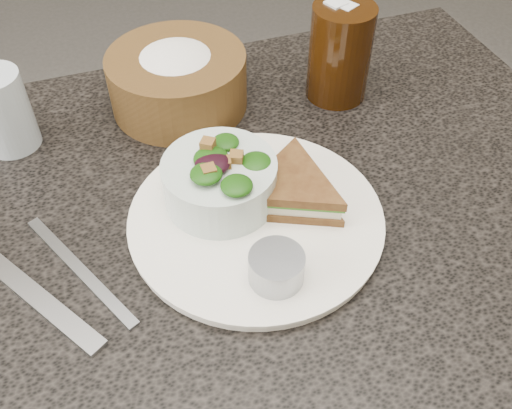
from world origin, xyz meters
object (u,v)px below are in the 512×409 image
(dressing_ramekin, at_px, (276,268))
(cola_glass, at_px, (340,49))
(dining_table, at_px, (232,375))
(salad_bowl, at_px, (219,175))
(sandwich, at_px, (291,190))
(water_glass, at_px, (3,111))
(bread_basket, at_px, (177,72))
(dinner_plate, at_px, (256,219))

(dressing_ramekin, relative_size, cola_glass, 0.39)
(dining_table, height_order, salad_bowl, salad_bowl)
(sandwich, relative_size, cola_glass, 0.98)
(sandwich, xyz_separation_m, cola_glass, (0.14, 0.19, 0.04))
(sandwich, distance_m, salad_bowl, 0.08)
(water_glass, bearing_deg, cola_glass, -4.65)
(bread_basket, distance_m, cola_glass, 0.22)
(cola_glass, bearing_deg, sandwich, -127.11)
(dining_table, bearing_deg, bread_basket, 87.96)
(bread_basket, bearing_deg, salad_bowl, -90.59)
(water_glass, bearing_deg, dining_table, -45.09)
(dressing_ramekin, distance_m, bread_basket, 0.33)
(salad_bowl, height_order, cola_glass, cola_glass)
(dinner_plate, xyz_separation_m, salad_bowl, (-0.03, 0.04, 0.04))
(bread_basket, bearing_deg, dressing_ramekin, -86.78)
(salad_bowl, xyz_separation_m, water_glass, (-0.22, 0.19, 0.00))
(bread_basket, xyz_separation_m, water_glass, (-0.22, -0.01, -0.00))
(dinner_plate, xyz_separation_m, cola_glass, (0.19, 0.20, 0.07))
(dining_table, height_order, dressing_ramekin, dressing_ramekin)
(salad_bowl, relative_size, dressing_ramekin, 2.26)
(water_glass, bearing_deg, dressing_ramekin, -52.95)
(salad_bowl, relative_size, water_glass, 1.24)
(dining_table, bearing_deg, water_glass, 134.91)
(dinner_plate, relative_size, sandwich, 2.01)
(dinner_plate, bearing_deg, dressing_ramekin, -95.72)
(sandwich, relative_size, dressing_ramekin, 2.48)
(dining_table, relative_size, bread_basket, 5.41)
(bread_basket, height_order, cola_glass, cola_glass)
(dinner_plate, bearing_deg, bread_basket, 96.40)
(sandwich, bearing_deg, dining_table, -162.13)
(dinner_plate, xyz_separation_m, water_glass, (-0.25, 0.23, 0.05))
(dressing_ramekin, distance_m, cola_glass, 0.35)
(dinner_plate, xyz_separation_m, sandwich, (0.04, 0.01, 0.02))
(cola_glass, xyz_separation_m, water_glass, (-0.44, 0.04, -0.02))
(sandwich, distance_m, cola_glass, 0.24)
(sandwich, xyz_separation_m, dressing_ramekin, (-0.05, -0.09, -0.00))
(dressing_ramekin, relative_size, water_glass, 0.55)
(sandwich, relative_size, water_glass, 1.36)
(bread_basket, bearing_deg, sandwich, -73.13)
(dining_table, height_order, dinner_plate, dinner_plate)
(dining_table, relative_size, salad_bowl, 7.85)
(sandwich, bearing_deg, salad_bowl, -177.83)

